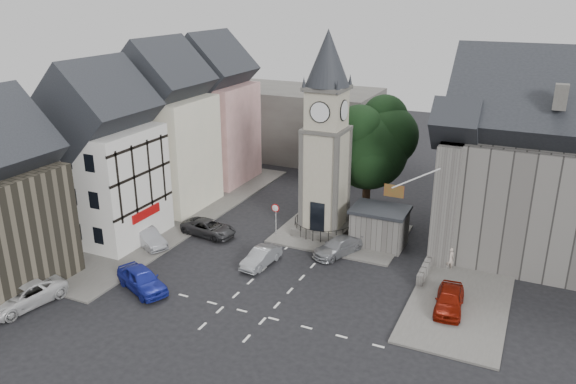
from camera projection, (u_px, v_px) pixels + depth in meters
The scene contains 24 objects.
ground at pixel (282, 273), 39.69m from camera, with size 120.00×120.00×0.00m, color black.
pavement_west at pixel (184, 215), 49.73m from camera, with size 6.00×30.00×0.14m, color #595651.
pavement_east at pixel (474, 258), 41.75m from camera, with size 6.00×26.00×0.14m, color #595651.
central_island at pixel (341, 234), 45.89m from camera, with size 10.00×8.00×0.16m, color #595651.
road_markings at pixel (245, 311), 35.00m from camera, with size 20.00×8.00×0.01m, color silver.
clock_tower at pixel (326, 136), 43.74m from camera, with size 4.86×4.86×16.25m.
stone_shelter at pixel (379, 226), 43.66m from camera, with size 4.30×3.30×3.08m.
town_tree at pixel (369, 139), 47.61m from camera, with size 7.20×7.20×10.80m.
warning_sign_post at pixel (275, 214), 44.90m from camera, with size 0.70×0.19×2.85m.
terrace_pink at pixel (212, 118), 57.23m from camera, with size 8.10×7.60×12.80m.
terrace_cream at pixel (165, 135), 50.40m from camera, with size 8.10×7.60×12.80m.
terrace_tudor at pixel (103, 163), 43.71m from camera, with size 8.10×7.60×12.00m.
backdrop_west at pixel (292, 122), 66.96m from camera, with size 20.00×10.00×8.00m, color #4C4944.
east_building at pixel (540, 174), 40.78m from camera, with size 14.40×11.40×12.60m.
east_boundary_wall at pixel (441, 237), 44.43m from camera, with size 0.40×16.00×0.90m, color #585551.
flagpole at pixel (415, 179), 37.56m from camera, with size 3.68×0.10×2.74m.
car_west_blue at pixel (142, 279), 37.27m from camera, with size 1.83×4.56×1.55m, color #1C279B.
car_west_silver at pixel (148, 238), 43.76m from camera, with size 1.45×4.16×1.37m, color gray.
car_west_grey at pixel (209, 228), 45.65m from camera, with size 2.14×4.64×1.29m, color #2D2E30.
car_island_silver at pixel (261, 257), 40.68m from camera, with size 1.34×3.83×1.26m, color #9CA0A5.
car_island_east at pixel (338, 247), 42.32m from camera, with size 1.77×4.37×1.27m, color #92959A.
car_east_red at pixel (449, 300), 34.96m from camera, with size 1.67×4.16×1.42m, color maroon.
van_sw_white at pixel (24, 296), 35.39m from camera, with size 2.41×5.23×1.45m, color silver.
pedestrian at pixel (449, 259), 39.87m from camera, with size 0.65×0.43×1.78m, color #B6A597.
Camera 1 is at (15.22, -31.91, 18.93)m, focal length 35.00 mm.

